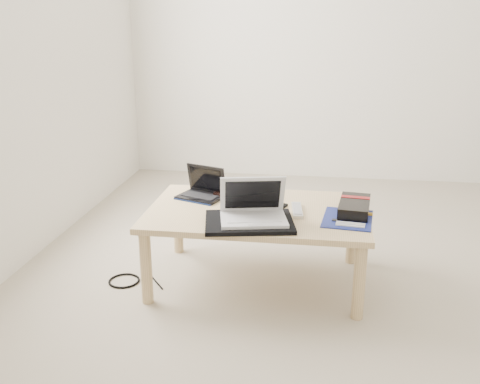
# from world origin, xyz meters

# --- Properties ---
(ground) EXTENTS (4.00, 4.00, 0.00)m
(ground) POSITION_xyz_m (0.00, 0.00, 0.00)
(ground) COLOR #AFA38E
(ground) RESTS_ON ground
(coffee_table) EXTENTS (1.10, 0.70, 0.40)m
(coffee_table) POSITION_xyz_m (-0.68, -0.02, 0.35)
(coffee_table) COLOR tan
(coffee_table) RESTS_ON ground
(book) EXTENTS (0.34, 0.31, 0.03)m
(book) POSITION_xyz_m (-0.77, 0.19, 0.41)
(book) COLOR black
(book) RESTS_ON coffee_table
(netbook) EXTENTS (0.27, 0.24, 0.17)m
(netbook) POSITION_xyz_m (-1.00, 0.13, 0.44)
(netbook) COLOR black
(netbook) RESTS_ON coffee_table
(tablet) EXTENTS (0.30, 0.26, 0.01)m
(tablet) POSITION_xyz_m (-0.68, 0.01, 0.41)
(tablet) COLOR black
(tablet) RESTS_ON coffee_table
(remote) EXTENTS (0.07, 0.21, 0.02)m
(remote) POSITION_xyz_m (-0.48, -0.03, 0.41)
(remote) COLOR #BDBCC1
(remote) RESTS_ON coffee_table
(neoprene_sleeve) EXTENTS (0.46, 0.37, 0.02)m
(neoprene_sleeve) POSITION_xyz_m (-0.70, -0.23, 0.41)
(neoprene_sleeve) COLOR black
(neoprene_sleeve) RESTS_ON coffee_table
(white_laptop) EXTENTS (0.34, 0.27, 0.21)m
(white_laptop) POSITION_xyz_m (-0.68, -0.21, 0.46)
(white_laptop) COLOR silver
(white_laptop) RESTS_ON neoprene_sleeve
(motherboard) EXTENTS (0.26, 0.31, 0.01)m
(motherboard) POSITION_xyz_m (-0.24, -0.10, 0.40)
(motherboard) COLOR #0C1A51
(motherboard) RESTS_ON coffee_table
(gpu_box) EXTENTS (0.18, 0.30, 0.06)m
(gpu_box) POSITION_xyz_m (-0.20, -0.00, 0.43)
(gpu_box) COLOR black
(gpu_box) RESTS_ON coffee_table
(cable_coil) EXTENTS (0.13, 0.13, 0.01)m
(cable_coil) POSITION_xyz_m (-0.80, -0.08, 0.41)
(cable_coil) COLOR black
(cable_coil) RESTS_ON coffee_table
(floor_cable_coil) EXTENTS (0.20, 0.20, 0.01)m
(floor_cable_coil) POSITION_xyz_m (-1.37, -0.13, 0.01)
(floor_cable_coil) COLOR black
(floor_cable_coil) RESTS_ON ground
(floor_cable_trail) EXTENTS (0.21, 0.27, 0.01)m
(floor_cable_trail) POSITION_xyz_m (-1.25, -0.06, 0.00)
(floor_cable_trail) COLOR black
(floor_cable_trail) RESTS_ON ground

